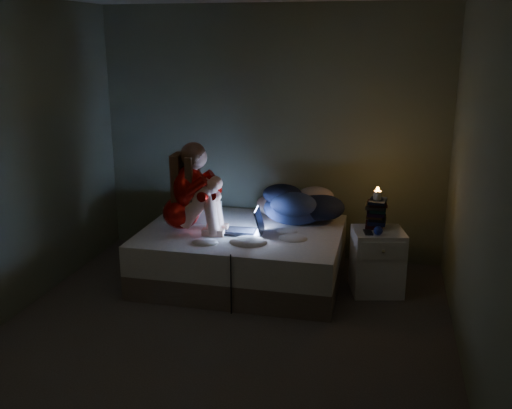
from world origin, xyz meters
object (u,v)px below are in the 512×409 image
(bed, at_px, (242,255))
(laptop, at_px, (243,220))
(woman, at_px, (180,187))
(nightstand, at_px, (377,261))
(phone, at_px, (366,231))
(candle, at_px, (377,195))

(bed, height_order, laptop, laptop)
(woman, distance_m, nightstand, 1.93)
(phone, bearing_deg, laptop, -176.59)
(woman, relative_size, laptop, 2.37)
(bed, height_order, woman, woman)
(bed, xyz_separation_m, woman, (-0.55, -0.15, 0.68))
(bed, bearing_deg, laptop, -70.16)
(woman, height_order, phone, woman)
(woman, xyz_separation_m, laptop, (0.58, 0.06, -0.30))
(woman, xyz_separation_m, phone, (1.70, 0.10, -0.34))
(laptop, relative_size, nightstand, 0.60)
(woman, distance_m, laptop, 0.65)
(candle, xyz_separation_m, phone, (-0.08, -0.17, -0.30))
(laptop, bearing_deg, candle, 5.40)
(phone, bearing_deg, bed, 178.99)
(bed, relative_size, woman, 2.18)
(candle, relative_size, phone, 0.57)
(nightstand, distance_m, candle, 0.61)
(phone, bearing_deg, woman, -175.12)
(candle, distance_m, phone, 0.35)
(candle, bearing_deg, laptop, -170.36)
(bed, relative_size, candle, 23.28)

